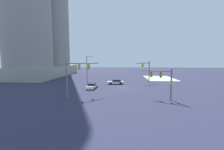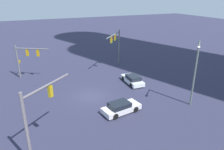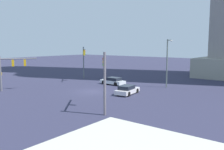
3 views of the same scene
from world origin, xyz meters
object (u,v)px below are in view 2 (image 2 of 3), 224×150
traffic_signal_cross_street (116,42)px  streetlamp_curved_arm (195,70)px  traffic_signal_near_corner (36,112)px  traffic_signal_opposite_side (25,56)px  sedan_car_approaching (121,107)px  sedan_car_waiting_far (133,79)px

traffic_signal_cross_street → streetlamp_curved_arm: 16.37m
traffic_signal_near_corner → streetlamp_curved_arm: bearing=-36.2°
traffic_signal_cross_street → streetlamp_curved_arm: bearing=48.8°
traffic_signal_opposite_side → traffic_signal_cross_street: bearing=30.4°
traffic_signal_opposite_side → streetlamp_curved_arm: (16.80, 16.22, 0.91)m
traffic_signal_near_corner → traffic_signal_cross_street: size_ratio=0.97×
traffic_signal_opposite_side → sedan_car_approaching: traffic_signal_opposite_side is taller
traffic_signal_opposite_side → sedan_car_approaching: size_ratio=1.14×
streetlamp_curved_arm → sedan_car_waiting_far: streetlamp_curved_arm is taller
streetlamp_curved_arm → traffic_signal_opposite_side: bearing=-88.2°
traffic_signal_near_corner → traffic_signal_cross_street: (-17.48, 14.90, 0.43)m
traffic_signal_cross_street → sedan_car_approaching: traffic_signal_cross_street is taller
traffic_signal_cross_street → sedan_car_waiting_far: (7.86, -1.14, -3.81)m
streetlamp_curved_arm → traffic_signal_near_corner: bearing=-38.1°
traffic_signal_near_corner → traffic_signal_opposite_side: size_ratio=1.19×
sedan_car_approaching → sedan_car_waiting_far: same height
streetlamp_curved_arm → sedan_car_waiting_far: (-8.42, -2.78, -3.76)m
traffic_signal_cross_street → streetlamp_curved_arm: size_ratio=0.83×
traffic_signal_near_corner → sedan_car_approaching: size_ratio=1.35×
traffic_signal_opposite_side → traffic_signal_near_corner: bearing=-58.6°
traffic_signal_opposite_side → sedan_car_waiting_far: 16.09m
traffic_signal_near_corner → traffic_signal_cross_street: 22.97m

